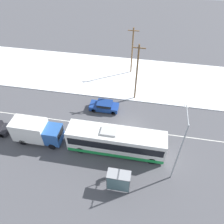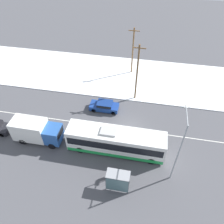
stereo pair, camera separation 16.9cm
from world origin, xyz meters
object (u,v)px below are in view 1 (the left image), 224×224
(pedestrian_at_stop, at_px, (112,171))
(sedan_car, at_px, (104,106))
(bus_shelter, at_px, (118,180))
(city_bus, at_px, (116,141))
(box_truck, at_px, (36,131))
(streetlamp, at_px, (181,143))
(utility_pole_snowlot, at_px, (132,51))
(utility_pole_roadside, at_px, (137,73))

(pedestrian_at_stop, bearing_deg, sedan_car, 106.46)
(sedan_car, xyz_separation_m, bus_shelter, (3.96, -11.86, 0.89))
(sedan_car, xyz_separation_m, pedestrian_at_stop, (3.11, -10.53, 0.21))
(city_bus, bearing_deg, bus_shelter, -77.84)
(box_truck, distance_m, bus_shelter, 12.02)
(streetlamp, relative_size, utility_pole_snowlot, 1.04)
(sedan_car, relative_size, bus_shelter, 1.74)
(streetlamp, xyz_separation_m, utility_pole_roadside, (-5.39, 12.40, -0.64))
(sedan_car, relative_size, utility_pole_roadside, 0.47)
(sedan_car, distance_m, utility_pole_snowlot, 11.50)
(city_bus, relative_size, streetlamp, 1.36)
(city_bus, xyz_separation_m, streetlamp, (6.59, -2.02, 3.65))
(utility_pole_roadside, bearing_deg, sedan_car, -139.75)
(box_truck, height_order, sedan_car, box_truck)
(sedan_car, bearing_deg, pedestrian_at_stop, 106.46)
(sedan_car, height_order, utility_pole_roadside, utility_pole_roadside)
(streetlamp, bearing_deg, city_bus, 162.92)
(sedan_car, bearing_deg, streetlamp, 136.68)
(streetlamp, bearing_deg, sedan_car, 136.68)
(city_bus, distance_m, sedan_car, 7.55)
(pedestrian_at_stop, height_order, utility_pole_roadside, utility_pole_roadside)
(box_truck, bearing_deg, pedestrian_at_stop, -18.43)
(utility_pole_snowlot, bearing_deg, bus_shelter, -86.67)
(box_truck, xyz_separation_m, pedestrian_at_stop, (10.20, -3.40, -0.74))
(box_truck, bearing_deg, utility_pole_snowlot, 61.28)
(utility_pole_snowlot, bearing_deg, sedan_car, -103.98)
(pedestrian_at_stop, bearing_deg, streetlamp, 13.97)
(city_bus, relative_size, box_truck, 1.90)
(box_truck, distance_m, utility_pole_roadside, 15.68)
(bus_shelter, distance_m, utility_pole_snowlot, 22.68)
(bus_shelter, relative_size, utility_pole_snowlot, 0.29)
(pedestrian_at_stop, xyz_separation_m, utility_pole_snowlot, (-0.46, 21.16, 3.29))
(utility_pole_roadside, height_order, utility_pole_snowlot, utility_pole_roadside)
(pedestrian_at_stop, distance_m, streetlamp, 7.87)
(box_truck, bearing_deg, bus_shelter, -23.20)
(city_bus, bearing_deg, utility_pole_snowlot, 90.80)
(pedestrian_at_stop, xyz_separation_m, utility_pole_roadside, (0.98, 13.99, 3.70))
(streetlamp, height_order, utility_pole_snowlot, streetlamp)
(box_truck, relative_size, bus_shelter, 2.53)
(box_truck, xyz_separation_m, utility_pole_roadside, (11.18, 10.59, 2.96))
(pedestrian_at_stop, distance_m, utility_pole_snowlot, 21.42)
(city_bus, bearing_deg, pedestrian_at_stop, -86.55)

